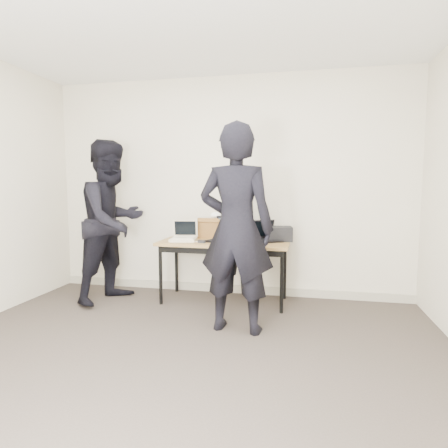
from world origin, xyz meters
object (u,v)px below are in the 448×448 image
(desk, at_px, (224,246))
(laptop_center, at_px, (228,236))
(leather_satchel, at_px, (213,228))
(equipment_box, at_px, (280,234))
(person_typist, at_px, (236,229))
(laptop_beige, at_px, (184,237))
(person_observer, at_px, (113,221))
(laptop_right, at_px, (264,236))

(desk, relative_size, laptop_center, 3.42)
(laptop_center, bearing_deg, desk, -127.46)
(desk, distance_m, laptop_center, 0.13)
(laptop_center, distance_m, leather_satchel, 0.30)
(leather_satchel, height_order, equipment_box, leather_satchel)
(leather_satchel, bearing_deg, person_typist, -62.66)
(leather_satchel, bearing_deg, desk, -48.45)
(desk, distance_m, laptop_beige, 0.49)
(laptop_beige, height_order, laptop_center, laptop_center)
(laptop_center, bearing_deg, person_observer, -156.77)
(desk, bearing_deg, person_observer, -170.60)
(desk, height_order, person_typist, person_typist)
(laptop_beige, relative_size, equipment_box, 1.16)
(leather_satchel, distance_m, person_observer, 1.20)
(equipment_box, xyz_separation_m, person_observer, (-1.93, -0.39, 0.14))
(laptop_center, bearing_deg, equipment_box, 28.61)
(equipment_box, distance_m, person_observer, 1.97)
(laptop_beige, distance_m, equipment_box, 1.13)
(desk, distance_m, person_observer, 1.35)
(person_observer, bearing_deg, laptop_right, -60.90)
(person_typist, xyz_separation_m, person_observer, (-1.59, 0.63, -0.02))
(laptop_beige, relative_size, leather_satchel, 0.90)
(equipment_box, bearing_deg, laptop_beige, -168.21)
(person_typist, bearing_deg, laptop_right, -95.59)
(desk, xyz_separation_m, equipment_box, (0.63, 0.19, 0.14))
(laptop_right, distance_m, equipment_box, 0.19)
(desk, distance_m, person_typist, 0.92)
(person_typist, bearing_deg, laptop_center, -69.32)
(person_typist, height_order, person_observer, person_typist)
(laptop_right, bearing_deg, desk, 162.63)
(laptop_center, relative_size, person_observer, 0.23)
(laptop_beige, distance_m, laptop_right, 0.94)
(laptop_center, height_order, equipment_box, laptop_center)
(desk, height_order, person_observer, person_observer)
(laptop_center, bearing_deg, laptop_right, 25.35)
(leather_satchel, distance_m, person_typist, 1.16)
(laptop_center, xyz_separation_m, leather_satchel, (-0.22, 0.19, 0.06))
(laptop_beige, bearing_deg, person_observer, -176.90)
(laptop_center, relative_size, laptop_right, 0.99)
(desk, relative_size, laptop_beige, 4.55)
(person_observer, bearing_deg, equipment_box, -59.74)
(laptop_center, relative_size, leather_satchel, 1.19)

